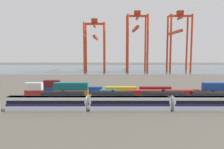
% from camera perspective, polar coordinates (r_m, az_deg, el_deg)
% --- Properties ---
extents(ground_plane, '(420.00, 420.00, 0.00)m').
position_cam_1_polar(ground_plane, '(118.11, 1.17, -1.84)').
color(ground_plane, '#5B564C').
extents(harbour_water, '(400.00, 110.00, 0.01)m').
position_cam_1_polar(harbour_water, '(210.40, 0.73, 1.60)').
color(harbour_water, '#475B6B').
rests_on(harbour_water, ground_plane).
extents(passenger_train, '(67.33, 3.14, 3.90)m').
position_cam_1_polar(passenger_train, '(60.24, 4.85, -7.42)').
color(passenger_train, silver).
rests_on(passenger_train, ground_plane).
extents(freight_tank_row, '(75.77, 2.80, 4.26)m').
position_cam_1_polar(freight_tank_row, '(69.91, 13.38, -5.80)').
color(freight_tank_row, '#232326').
rests_on(freight_tank_row, ground_plane).
extents(signal_mast, '(0.36, 0.60, 8.27)m').
position_cam_1_polar(signal_mast, '(63.75, -27.38, -4.42)').
color(signal_mast, gray).
rests_on(signal_mast, ground_plane).
extents(shipping_container_0, '(6.04, 2.44, 2.60)m').
position_cam_1_polar(shipping_container_0, '(82.26, -19.66, -4.72)').
color(shipping_container_0, '#AD211C').
rests_on(shipping_container_0, ground_plane).
extents(shipping_container_1, '(6.04, 2.44, 2.60)m').
position_cam_1_polar(shipping_container_1, '(81.84, -19.73, -2.93)').
color(shipping_container_1, silver).
rests_on(shipping_container_1, shipping_container_0).
extents(shipping_container_2, '(12.10, 2.44, 2.60)m').
position_cam_1_polar(shipping_container_2, '(78.78, -10.54, -4.93)').
color(shipping_container_2, orange).
rests_on(shipping_container_2, ground_plane).
extents(shipping_container_3, '(12.10, 2.44, 2.60)m').
position_cam_1_polar(shipping_container_3, '(78.33, -10.57, -3.07)').
color(shipping_container_3, '#146066').
rests_on(shipping_container_3, shipping_container_2).
extents(shipping_container_4, '(6.04, 2.44, 2.60)m').
position_cam_1_polar(shipping_container_4, '(77.43, -0.83, -5.02)').
color(shipping_container_4, '#146066').
rests_on(shipping_container_4, ground_plane).
extents(shipping_container_5, '(12.10, 2.44, 2.60)m').
position_cam_1_polar(shipping_container_5, '(78.33, 8.93, -4.97)').
color(shipping_container_5, '#AD211C').
rests_on(shipping_container_5, ground_plane).
extents(shipping_container_6, '(12.10, 2.44, 2.60)m').
position_cam_1_polar(shipping_container_6, '(81.39, 18.21, -4.78)').
color(shipping_container_6, '#AD211C').
rests_on(shipping_container_6, ground_plane).
extents(shipping_container_7, '(12.10, 2.44, 2.60)m').
position_cam_1_polar(shipping_container_7, '(86.40, 26.61, -4.51)').
color(shipping_container_7, maroon).
rests_on(shipping_container_7, ground_plane).
extents(shipping_container_8, '(12.10, 2.44, 2.60)m').
position_cam_1_polar(shipping_container_8, '(85.99, 26.69, -2.80)').
color(shipping_container_8, '#1C4299').
rests_on(shipping_container_8, shipping_container_7).
extents(shipping_container_9, '(6.04, 2.44, 2.60)m').
position_cam_1_polar(shipping_container_9, '(87.32, -15.30, -3.98)').
color(shipping_container_9, '#1C4299').
rests_on(shipping_container_9, ground_plane).
extents(shipping_container_10, '(6.04, 2.44, 2.60)m').
position_cam_1_polar(shipping_container_10, '(86.91, -15.34, -2.29)').
color(shipping_container_10, maroon).
rests_on(shipping_container_10, shipping_container_9).
extents(shipping_container_11, '(12.10, 2.44, 2.60)m').
position_cam_1_polar(shipping_container_11, '(84.75, -6.57, -4.10)').
color(shipping_container_11, '#1C4299').
rests_on(shipping_container_11, ground_plane).
extents(shipping_container_12, '(12.10, 2.44, 2.60)m').
position_cam_1_polar(shipping_container_12, '(84.24, 2.49, -4.13)').
color(shipping_container_12, gold).
rests_on(shipping_container_12, ground_plane).
extents(shipping_container_13, '(12.10, 2.44, 2.60)m').
position_cam_1_polar(shipping_container_13, '(85.81, 11.42, -4.05)').
color(shipping_container_13, maroon).
rests_on(shipping_container_13, ground_plane).
extents(gantry_crane_west, '(17.02, 40.24, 42.11)m').
position_cam_1_polar(gantry_crane_west, '(178.67, -4.32, 8.94)').
color(gantry_crane_west, red).
rests_on(gantry_crane_west, ground_plane).
extents(gantry_crane_central, '(16.95, 40.42, 48.17)m').
position_cam_1_polar(gantry_crane_central, '(179.26, 6.64, 10.22)').
color(gantry_crane_central, red).
rests_on(gantry_crane_central, ground_plane).
extents(gantry_crane_east, '(17.73, 38.21, 48.21)m').
position_cam_1_polar(gantry_crane_east, '(185.71, 17.18, 9.62)').
color(gantry_crane_east, red).
rests_on(gantry_crane_east, ground_plane).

